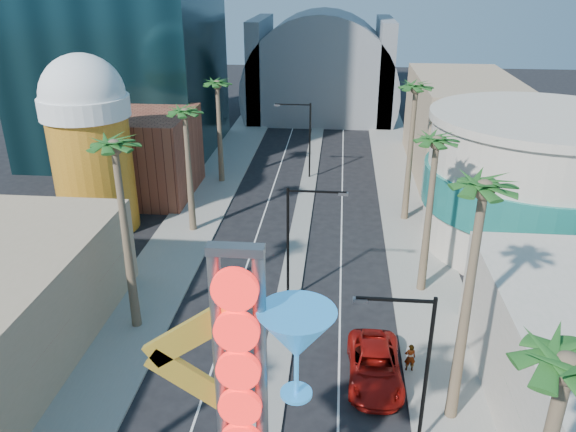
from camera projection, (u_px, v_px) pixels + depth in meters
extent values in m
cube|color=gray|center=(201.00, 207.00, 52.07)|extent=(5.00, 100.00, 0.15)
cube|color=gray|center=(409.00, 214.00, 50.42)|extent=(5.00, 100.00, 0.15)
cube|color=gray|center=(306.00, 198.00, 53.98)|extent=(1.60, 84.00, 0.15)
cube|color=brown|center=(140.00, 155.00, 53.78)|extent=(10.00, 10.00, 8.00)
cube|color=tan|center=(462.00, 126.00, 59.73)|extent=(10.00, 20.00, 10.00)
cylinder|color=#AE6417|center=(94.00, 172.00, 46.18)|extent=(6.40, 6.40, 10.00)
cylinder|color=white|center=(85.00, 107.00, 44.00)|extent=(7.00, 7.00, 1.60)
sphere|color=white|center=(83.00, 96.00, 43.68)|extent=(6.60, 6.60, 6.60)
cylinder|color=#B8B19C|center=(533.00, 186.00, 43.15)|extent=(16.00, 16.00, 10.00)
cylinder|color=teal|center=(533.00, 186.00, 43.15)|extent=(16.60, 16.60, 3.00)
cylinder|color=#B8B19C|center=(545.00, 118.00, 41.02)|extent=(16.60, 16.60, 0.60)
cylinder|color=slate|center=(321.00, 89.00, 83.39)|extent=(22.00, 16.00, 22.00)
cube|color=slate|center=(261.00, 67.00, 82.96)|extent=(2.00, 16.00, 14.00)
cube|color=slate|center=(383.00, 69.00, 81.40)|extent=(2.00, 16.00, 14.00)
cylinder|color=slate|center=(222.00, 400.00, 19.56)|extent=(0.44, 0.44, 12.00)
cylinder|color=slate|center=(262.00, 402.00, 19.44)|extent=(0.44, 0.44, 12.00)
cube|color=slate|center=(235.00, 250.00, 17.12)|extent=(1.80, 0.50, 0.30)
cylinder|color=red|center=(235.00, 290.00, 17.29)|extent=(1.50, 0.25, 1.50)
cylinder|color=red|center=(237.00, 331.00, 17.91)|extent=(1.50, 0.25, 1.50)
cylinder|color=red|center=(238.00, 370.00, 18.53)|extent=(1.50, 0.25, 1.50)
cylinder|color=red|center=(240.00, 407.00, 19.16)|extent=(1.50, 0.25, 1.50)
cube|color=yellow|center=(191.00, 334.00, 18.55)|extent=(3.47, 0.25, 2.80)
cube|color=yellow|center=(195.00, 382.00, 19.35)|extent=(3.47, 0.25, 2.80)
cone|color=#2178C0|center=(297.00, 335.00, 18.16)|extent=(2.60, 2.60, 1.80)
cylinder|color=#2178C0|center=(296.00, 374.00, 18.81)|extent=(0.16, 0.16, 1.60)
cylinder|color=#2178C0|center=(296.00, 393.00, 19.13)|extent=(1.10, 1.10, 0.12)
cylinder|color=black|center=(288.00, 246.00, 36.00)|extent=(0.18, 0.18, 8.00)
cube|color=black|center=(317.00, 192.00, 34.31)|extent=(3.60, 0.12, 0.12)
cube|color=slate|center=(343.00, 194.00, 34.21)|extent=(0.60, 0.25, 0.18)
cylinder|color=black|center=(310.00, 142.00, 57.87)|extent=(0.18, 0.18, 8.00)
cube|color=black|center=(293.00, 105.00, 56.50)|extent=(3.60, 0.12, 0.12)
cube|color=slate|center=(277.00, 105.00, 56.67)|extent=(0.60, 0.25, 0.18)
cylinder|color=black|center=(426.00, 376.00, 24.44)|extent=(0.18, 0.18, 8.00)
cube|color=black|center=(395.00, 300.00, 23.05)|extent=(3.24, 0.12, 0.12)
cube|color=slate|center=(360.00, 300.00, 23.21)|extent=(0.60, 0.25, 0.18)
cylinder|color=brown|center=(127.00, 243.00, 32.42)|extent=(0.40, 0.40, 11.50)
sphere|color=#184316|center=(114.00, 147.00, 30.11)|extent=(2.40, 2.40, 2.40)
cylinder|color=brown|center=(189.00, 175.00, 45.49)|extent=(0.40, 0.40, 10.00)
sphere|color=#184316|center=(185.00, 114.00, 43.47)|extent=(2.40, 2.40, 2.40)
cylinder|color=brown|center=(220.00, 135.00, 56.42)|extent=(0.40, 0.40, 10.00)
sphere|color=#184316|center=(217.00, 85.00, 54.41)|extent=(2.40, 2.40, 2.40)
sphere|color=#184316|center=(567.00, 368.00, 14.17)|extent=(2.40, 2.40, 2.40)
cylinder|color=brown|center=(465.00, 314.00, 25.30)|extent=(0.40, 0.40, 12.00)
sphere|color=#184316|center=(484.00, 190.00, 22.88)|extent=(2.40, 2.40, 2.40)
cylinder|color=brown|center=(428.00, 221.00, 36.54)|extent=(0.40, 0.40, 10.50)
sphere|color=#184316|center=(437.00, 143.00, 34.42)|extent=(2.40, 2.40, 2.40)
cylinder|color=brown|center=(410.00, 157.00, 47.27)|extent=(0.40, 0.40, 11.50)
sphere|color=#184316|center=(416.00, 89.00, 44.96)|extent=(2.40, 2.40, 2.40)
imported|color=#A4110C|center=(375.00, 366.00, 29.93)|extent=(2.87, 6.11, 1.69)
imported|color=gray|center=(410.00, 357.00, 30.39)|extent=(0.65, 0.46, 1.67)
imported|color=gray|center=(467.00, 312.00, 34.51)|extent=(0.96, 0.88, 1.58)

